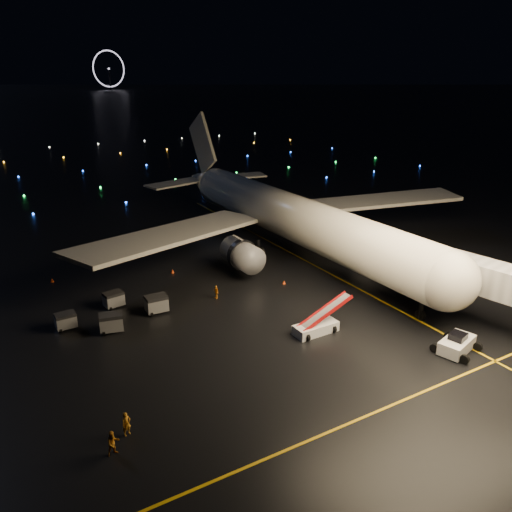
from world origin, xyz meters
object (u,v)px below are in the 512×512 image
(belt_loader, at_px, (316,318))
(baggage_cart_0, at_px, (156,304))
(pushback_tug, at_px, (457,342))
(baggage_cart_3, at_px, (111,323))
(crew_b, at_px, (113,443))
(crew_c, at_px, (216,292))
(baggage_cart_2, at_px, (66,321))
(airliner, at_px, (279,188))
(crew_a, at_px, (126,424))
(baggage_cart_1, at_px, (114,300))

(belt_loader, distance_m, baggage_cart_0, 16.92)
(pushback_tug, distance_m, baggage_cart_3, 32.57)
(pushback_tug, height_order, crew_b, pushback_tug)
(crew_c, relative_size, baggage_cart_2, 0.80)
(airliner, distance_m, crew_c, 20.83)
(crew_a, bearing_deg, airliner, 26.80)
(crew_b, bearing_deg, pushback_tug, -12.72)
(baggage_cart_1, xyz_separation_m, baggage_cart_2, (-5.41, -2.50, -0.03))
(belt_loader, xyz_separation_m, crew_a, (-20.15, -5.18, -0.68))
(baggage_cart_1, distance_m, baggage_cart_2, 5.96)
(belt_loader, bearing_deg, crew_c, 111.53)
(pushback_tug, height_order, baggage_cart_3, baggage_cart_3)
(airliner, xyz_separation_m, baggage_cart_1, (-26.00, -7.91, -7.84))
(baggage_cart_3, bearing_deg, pushback_tug, -23.81)
(crew_c, bearing_deg, crew_b, -48.44)
(pushback_tug, bearing_deg, crew_c, 107.26)
(pushback_tug, height_order, crew_c, pushback_tug)
(crew_a, height_order, crew_c, crew_a)
(crew_b, distance_m, baggage_cart_0, 20.94)
(belt_loader, relative_size, baggage_cart_3, 2.98)
(airliner, relative_size, baggage_cart_1, 30.61)
(belt_loader, xyz_separation_m, baggage_cart_3, (-17.13, 10.23, -0.66))
(pushback_tug, distance_m, crew_a, 29.43)
(pushback_tug, relative_size, crew_c, 2.49)
(airliner, xyz_separation_m, crew_c, (-15.48, -11.48, -7.91))
(crew_b, bearing_deg, baggage_cart_3, 67.71)
(crew_c, bearing_deg, baggage_cart_2, -100.73)
(airliner, bearing_deg, baggage_cart_0, -153.96)
(crew_c, bearing_deg, baggage_cart_0, -96.93)
(belt_loader, height_order, baggage_cart_3, belt_loader)
(crew_b, relative_size, baggage_cart_0, 0.81)
(baggage_cart_3, bearing_deg, airliner, 38.43)
(airliner, bearing_deg, baggage_cart_3, -155.46)
(belt_loader, distance_m, crew_c, 13.01)
(pushback_tug, height_order, baggage_cart_2, pushback_tug)
(belt_loader, height_order, baggage_cart_0, belt_loader)
(baggage_cart_2, bearing_deg, crew_b, -94.16)
(baggage_cart_1, xyz_separation_m, baggage_cart_3, (-1.65, -5.34, 0.08))
(baggage_cart_2, bearing_deg, airliner, 15.85)
(airliner, bearing_deg, crew_b, -137.79)
(belt_loader, relative_size, baggage_cart_0, 2.95)
(belt_loader, bearing_deg, baggage_cart_0, 133.87)
(pushback_tug, xyz_separation_m, belt_loader, (-9.00, 9.20, 0.67))
(belt_loader, distance_m, baggage_cart_3, 19.96)
(pushback_tug, relative_size, baggage_cart_0, 1.73)
(belt_loader, height_order, crew_a, belt_loader)
(belt_loader, height_order, baggage_cart_1, belt_loader)
(pushback_tug, bearing_deg, crew_a, 156.06)
(airliner, distance_m, crew_b, 44.61)
(baggage_cart_3, bearing_deg, crew_c, 21.10)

